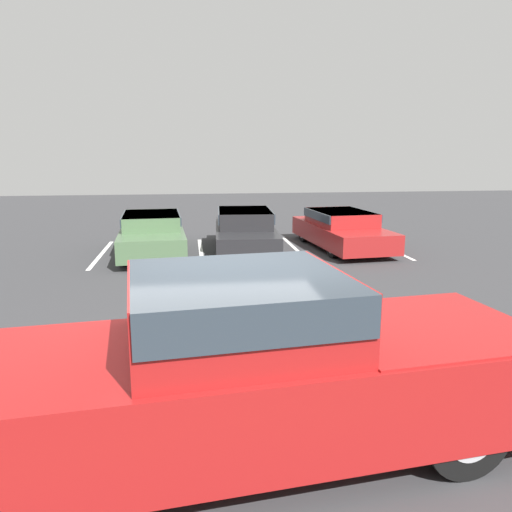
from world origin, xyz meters
TOP-DOWN VIEW (x-y plane):
  - ground_plane at (0.00, 0.00)m, footprint 60.00×60.00m
  - stall_stripe_a at (-2.94, 9.35)m, footprint 0.12×4.12m
  - stall_stripe_b at (-0.04, 9.35)m, footprint 0.12×4.12m
  - stall_stripe_c at (2.87, 9.35)m, footprint 0.12×4.12m
  - stall_stripe_d at (5.77, 9.35)m, footprint 0.12×4.12m
  - pickup_truck at (0.36, -0.89)m, footprint 5.75×2.59m
  - parked_sedan_a at (-1.45, 9.26)m, footprint 2.05×4.68m
  - parked_sedan_b at (1.29, 9.37)m, footprint 1.98×4.63m
  - parked_sedan_c at (4.30, 9.38)m, footprint 2.19×4.67m

SIDE VIEW (x-z plane):
  - ground_plane at x=0.00m, z-range 0.00..0.00m
  - stall_stripe_a at x=-2.94m, z-range 0.00..0.01m
  - stall_stripe_b at x=-0.04m, z-range 0.00..0.01m
  - stall_stripe_c at x=2.87m, z-range 0.00..0.01m
  - stall_stripe_d at x=5.77m, z-range 0.00..0.01m
  - parked_sedan_c at x=4.30m, z-range 0.04..1.19m
  - parked_sedan_a at x=-1.45m, z-range 0.05..1.22m
  - parked_sedan_b at x=1.29m, z-range 0.04..1.27m
  - pickup_truck at x=0.36m, z-range -0.01..1.82m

